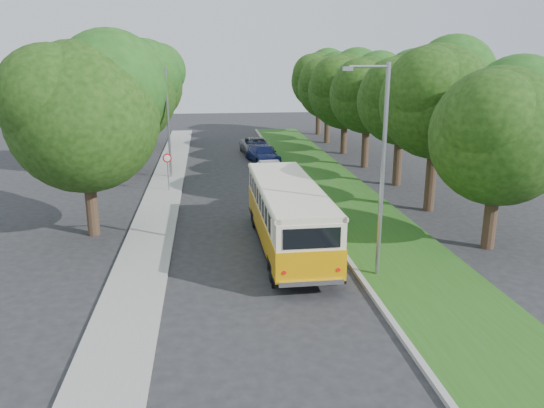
{
  "coord_description": "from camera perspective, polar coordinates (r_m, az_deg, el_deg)",
  "views": [
    {
      "loc": [
        -2.02,
        -20.77,
        8.17
      ],
      "look_at": [
        0.91,
        3.02,
        1.5
      ],
      "focal_mm": 35.0,
      "sensor_mm": 36.0,
      "label": 1
    }
  ],
  "objects": [
    {
      "name": "sidewalk",
      "position": [
        27.16,
        -12.58,
        -2.21
      ],
      "size": [
        2.2,
        70.0,
        0.12
      ],
      "primitive_type": "cube",
      "color": "gray",
      "rests_on": "ground"
    },
    {
      "name": "car_blue",
      "position": [
        42.48,
        -0.96,
        5.39
      ],
      "size": [
        2.73,
        4.92,
        1.35
      ],
      "primitive_type": "imported",
      "rotation": [
        0.0,
        0.0,
        0.19
      ],
      "color": "navy",
      "rests_on": "ground"
    },
    {
      "name": "treeline",
      "position": [
        39.17,
        0.58,
        12.27
      ],
      "size": [
        24.27,
        41.91,
        9.46
      ],
      "color": "#332319",
      "rests_on": "ground"
    },
    {
      "name": "car_grey",
      "position": [
        45.94,
        -1.67,
        6.21
      ],
      "size": [
        2.73,
        5.32,
        1.44
      ],
      "primitive_type": "imported",
      "rotation": [
        0.0,
        0.0,
        0.07
      ],
      "color": "#55585D",
      "rests_on": "ground"
    },
    {
      "name": "warning_sign",
      "position": [
        33.47,
        -11.17,
        4.13
      ],
      "size": [
        0.56,
        0.1,
        2.5
      ],
      "color": "gray",
      "rests_on": "ground"
    },
    {
      "name": "lamppost_near",
      "position": [
        19.67,
        11.6,
        4.09
      ],
      "size": [
        1.71,
        0.16,
        8.0
      ],
      "color": "gray",
      "rests_on": "ground"
    },
    {
      "name": "lamppost_far",
      "position": [
        37.09,
        -11.27,
        8.98
      ],
      "size": [
        1.71,
        0.16,
        7.5
      ],
      "color": "gray",
      "rests_on": "ground"
    },
    {
      "name": "curb",
      "position": [
        27.59,
        5.05,
        -1.57
      ],
      "size": [
        0.2,
        70.0,
        0.15
      ],
      "primitive_type": "cube",
      "color": "gray",
      "rests_on": "ground"
    },
    {
      "name": "grass_verge",
      "position": [
        28.17,
        9.73,
        -1.4
      ],
      "size": [
        4.5,
        70.0,
        0.13
      ],
      "primitive_type": "cube",
      "color": "#275015",
      "rests_on": "ground"
    },
    {
      "name": "car_silver",
      "position": [
        34.34,
        1.55,
        2.99
      ],
      "size": [
        1.84,
        4.21,
        1.41
      ],
      "primitive_type": "imported",
      "rotation": [
        0.0,
        0.0,
        0.04
      ],
      "color": "silver",
      "rests_on": "ground"
    },
    {
      "name": "ground",
      "position": [
        22.41,
        -1.37,
        -5.83
      ],
      "size": [
        120.0,
        120.0,
        0.0
      ],
      "primitive_type": "plane",
      "color": "#242426",
      "rests_on": "ground"
    },
    {
      "name": "vintage_bus",
      "position": [
        22.87,
        1.74,
        -1.42
      ],
      "size": [
        2.7,
        10.12,
        3.0
      ],
      "primitive_type": null,
      "rotation": [
        0.0,
        0.0,
        0.01
      ],
      "color": "#E29B07",
      "rests_on": "ground"
    },
    {
      "name": "car_white",
      "position": [
        36.41,
        -0.19,
        3.61
      ],
      "size": [
        1.46,
        3.88,
        1.26
      ],
      "primitive_type": "imported",
      "rotation": [
        0.0,
        0.0,
        0.03
      ],
      "color": "silver",
      "rests_on": "ground"
    }
  ]
}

